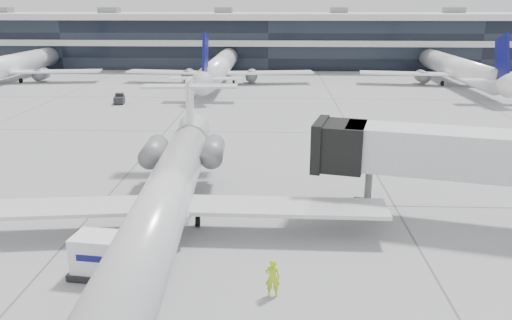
{
  "coord_description": "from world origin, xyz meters",
  "views": [
    {
      "loc": [
        1.98,
        -31.62,
        13.06
      ],
      "look_at": [
        0.53,
        1.73,
        2.6
      ],
      "focal_mm": 35.0,
      "sensor_mm": 36.0,
      "label": 1
    }
  ],
  "objects_px": {
    "regional_jet": "(167,195)",
    "jet_bridge": "(489,157)",
    "ramp_worker": "(273,278)",
    "cargo_uld": "(98,256)"
  },
  "relations": [
    {
      "from": "jet_bridge",
      "to": "cargo_uld",
      "type": "bearing_deg",
      "value": -148.1
    },
    {
      "from": "jet_bridge",
      "to": "regional_jet",
      "type": "bearing_deg",
      "value": -159.09
    },
    {
      "from": "regional_jet",
      "to": "jet_bridge",
      "type": "height_order",
      "value": "regional_jet"
    },
    {
      "from": "regional_jet",
      "to": "cargo_uld",
      "type": "xyz_separation_m",
      "value": [
        -2.53,
        -4.63,
        -1.45
      ]
    },
    {
      "from": "regional_jet",
      "to": "cargo_uld",
      "type": "height_order",
      "value": "regional_jet"
    },
    {
      "from": "jet_bridge",
      "to": "ramp_worker",
      "type": "relative_size",
      "value": 9.86
    },
    {
      "from": "jet_bridge",
      "to": "cargo_uld",
      "type": "relative_size",
      "value": 6.63
    },
    {
      "from": "regional_jet",
      "to": "ramp_worker",
      "type": "bearing_deg",
      "value": -47.99
    },
    {
      "from": "regional_jet",
      "to": "jet_bridge",
      "type": "relative_size",
      "value": 1.71
    },
    {
      "from": "regional_jet",
      "to": "ramp_worker",
      "type": "distance_m",
      "value": 8.86
    }
  ]
}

